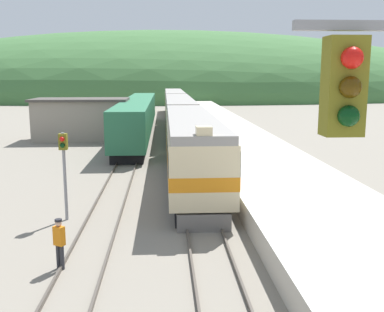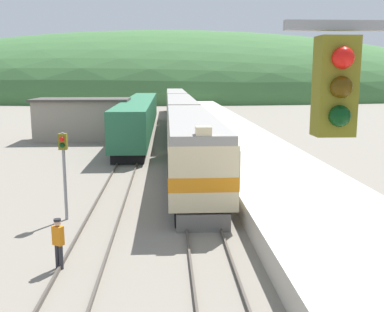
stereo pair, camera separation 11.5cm
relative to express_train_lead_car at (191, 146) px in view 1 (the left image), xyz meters
name	(u,v)px [view 1 (the left image)]	position (x,y,z in m)	size (l,w,h in m)	color
track_main	(174,115)	(0.00, 45.24, -2.13)	(1.52, 180.00, 0.16)	#4C443D
track_siding	(147,115)	(-4.41, 45.24, -2.13)	(1.52, 180.00, 0.16)	#4C443D
platform	(221,126)	(5.07, 25.24, -1.69)	(6.62, 140.00, 1.04)	#BCB5A5
distant_hills	(169,96)	(0.00, 112.81, -2.21)	(195.26, 87.87, 38.95)	#3D6B38
station_shed	(81,119)	(-9.96, 18.64, -0.11)	(9.40, 4.98, 4.16)	gray
express_train_lead_car	(191,146)	(0.00, 0.00, 0.00)	(2.96, 19.12, 4.39)	black
carriage_second	(179,115)	(0.00, 21.87, -0.01)	(2.95, 22.39, 4.03)	black
carriage_third	(174,102)	(0.00, 45.14, -0.01)	(2.95, 22.39, 4.03)	black
siding_train	(138,117)	(-4.41, 21.64, -0.19)	(2.90, 34.08, 3.91)	black
signal_post_siding	(64,158)	(-6.06, -7.26, 0.64)	(0.36, 0.42, 3.97)	gray
track_worker	(59,241)	(-5.15, -12.54, -1.21)	(0.42, 0.38, 1.75)	#2D2D33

